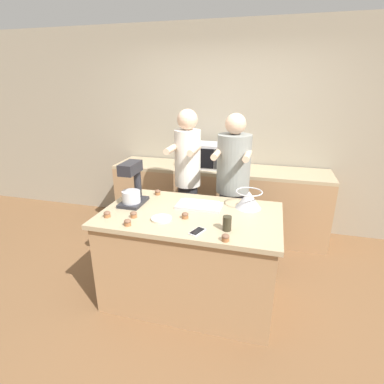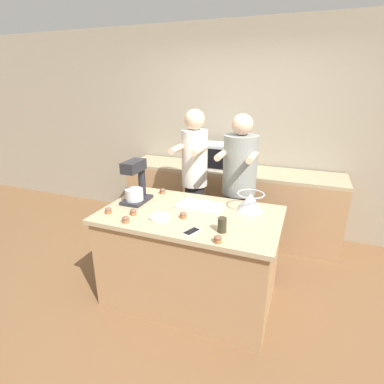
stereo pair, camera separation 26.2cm
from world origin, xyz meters
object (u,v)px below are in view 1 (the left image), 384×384
at_px(cupcake_5, 127,193).
at_px(cupcake_1, 107,214).
at_px(small_plate, 162,219).
at_px(cupcake_4, 134,214).
at_px(person_right, 232,189).
at_px(mixing_bowl, 249,199).
at_px(baking_tray, 199,205).
at_px(cupcake_3, 226,238).
at_px(cell_phone, 197,232).
at_px(stand_mixer, 132,186).
at_px(cupcake_2, 128,222).
at_px(microwave_oven, 207,155).
at_px(cupcake_6, 185,215).
at_px(drinking_glass, 227,223).
at_px(person_left, 188,181).
at_px(cupcake_0, 158,192).

bearing_deg(cupcake_5, cupcake_1, -82.02).
bearing_deg(small_plate, cupcake_4, -175.70).
distance_m(person_right, mixing_bowl, 0.52).
bearing_deg(person_right, small_plate, -116.82).
height_order(baking_tray, cupcake_3, cupcake_3).
height_order(cell_phone, cupcake_3, cupcake_3).
bearing_deg(cell_phone, cupcake_3, -18.32).
relative_size(stand_mixer, cupcake_3, 7.04).
distance_m(stand_mixer, cupcake_2, 0.49).
height_order(microwave_oven, small_plate, microwave_oven).
bearing_deg(cupcake_6, drinking_glass, -18.30).
bearing_deg(baking_tray, person_left, 115.82).
bearing_deg(microwave_oven, person_left, -95.76).
relative_size(mixing_bowl, cupcake_0, 4.21).
xyz_separation_m(cell_phone, cupcake_5, (-0.88, 0.59, 0.02)).
relative_size(person_left, cell_phone, 10.73).
bearing_deg(cupcake_4, drinking_glass, -1.82).
distance_m(person_right, cupcake_1, 1.36).
height_order(baking_tray, microwave_oven, microwave_oven).
xyz_separation_m(person_left, baking_tray, (0.28, -0.57, -0.03)).
xyz_separation_m(baking_tray, small_plate, (-0.24, -0.35, -0.01)).
xyz_separation_m(baking_tray, cupcake_3, (0.33, -0.57, 0.01)).
bearing_deg(cupcake_1, person_right, 46.80).
bearing_deg(microwave_oven, person_right, -57.98).
xyz_separation_m(microwave_oven, cell_phone, (0.31, -1.75, -0.18)).
relative_size(drinking_glass, small_plate, 0.66).
bearing_deg(drinking_glass, cupcake_4, 178.18).
xyz_separation_m(person_left, cupcake_2, (-0.19, -1.09, -0.02)).
xyz_separation_m(person_right, cupcake_0, (-0.72, -0.37, 0.03)).
relative_size(cupcake_4, cupcake_6, 1.00).
bearing_deg(microwave_oven, stand_mixer, -107.13).
height_order(cupcake_0, cupcake_4, same).
bearing_deg(person_right, cupcake_3, -84.61).
bearing_deg(cupcake_2, small_plate, 37.32).
bearing_deg(cupcake_2, cell_phone, 3.45).
height_order(drinking_glass, cupcake_5, drinking_glass).
bearing_deg(small_plate, person_left, 92.27).
relative_size(cupcake_0, cupcake_3, 1.00).
xyz_separation_m(microwave_oven, cupcake_0, (-0.28, -1.07, -0.16)).
xyz_separation_m(cupcake_0, cupcake_1, (-0.22, -0.62, 0.00)).
relative_size(person_left, small_plate, 9.68).
bearing_deg(cupcake_3, cupcake_1, 172.18).
bearing_deg(cupcake_2, drinking_glass, 9.27).
bearing_deg(baking_tray, drinking_glass, -51.20).
bearing_deg(cupcake_2, cupcake_4, 97.92).
height_order(mixing_bowl, drinking_glass, mixing_bowl).
xyz_separation_m(cell_phone, cupcake_2, (-0.57, -0.03, 0.02)).
bearing_deg(baking_tray, cupcake_5, 172.90).
xyz_separation_m(person_right, mixing_bowl, (0.21, -0.47, 0.09)).
distance_m(cell_phone, cupcake_6, 0.27).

